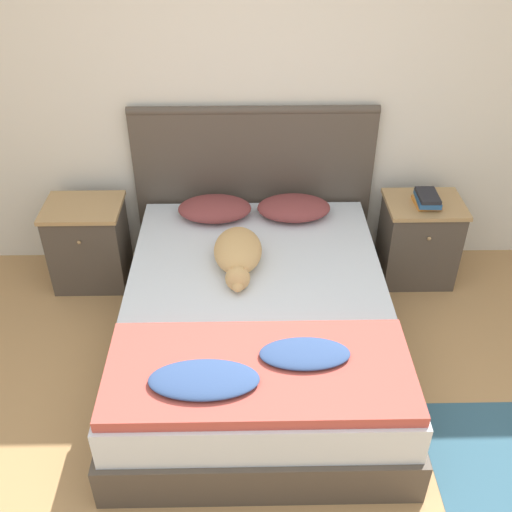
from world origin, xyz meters
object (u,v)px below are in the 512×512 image
book_stack (427,199)px  pillow_right (294,208)px  nightstand_right (418,240)px  pillow_left (215,209)px  bed (257,324)px  nightstand_left (89,244)px  dog (238,253)px

book_stack → pillow_right: bearing=176.2°
nightstand_right → book_stack: 0.34m
nightstand_right → pillow_left: size_ratio=1.24×
bed → nightstand_left: size_ratio=3.34×
nightstand_right → dog: size_ratio=0.94×
bed → dog: (-0.10, 0.26, 0.33)m
book_stack → bed: bearing=-146.7°
book_stack → nightstand_left: bearing=179.3°
nightstand_right → pillow_right: 0.90m
nightstand_right → bed: bearing=-145.7°
pillow_left → pillow_right: same height
pillow_left → book_stack: (1.39, -0.06, 0.09)m
dog → book_stack: book_stack is taller
bed → nightstand_left: 1.37m
bed → dog: size_ratio=3.14×
bed → nightstand_left: bearing=145.7°
pillow_right → book_stack: 0.87m
nightstand_left → dog: (1.03, -0.51, 0.27)m
pillow_left → pillow_right: size_ratio=1.00×
pillow_right → book_stack: size_ratio=2.09×
dog → nightstand_right: bearing=22.5°
pillow_right → dog: 0.65m
pillow_right → dog: (-0.37, -0.54, 0.02)m
bed → pillow_right: bearing=71.8°
bed → pillow_left: size_ratio=4.15×
nightstand_left → nightstand_right: 2.26m
book_stack → nightstand_right: bearing=86.6°
nightstand_right → dog: (-1.24, -0.51, 0.27)m
pillow_left → nightstand_left: bearing=-178.1°
dog → nightstand_left: bearing=153.5°
bed → dog: 0.43m
nightstand_left → pillow_right: (1.39, 0.03, 0.25)m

